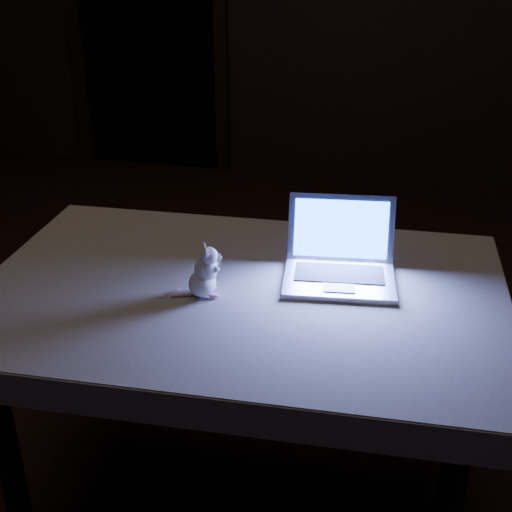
# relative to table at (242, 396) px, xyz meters

# --- Properties ---
(floor) EXTENTS (5.00, 5.00, 0.00)m
(floor) POSITION_rel_table_xyz_m (-0.20, 0.29, -0.34)
(floor) COLOR black
(floor) RESTS_ON ground
(doorway) EXTENTS (1.06, 0.36, 2.13)m
(doorway) POSITION_rel_table_xyz_m (-1.30, 2.79, 0.73)
(doorway) COLOR black
(doorway) RESTS_ON back_wall
(table) EXTENTS (1.29, 0.85, 0.67)m
(table) POSITION_rel_table_xyz_m (0.00, 0.00, 0.00)
(table) COLOR black
(table) RESTS_ON floor
(tablecloth) EXTENTS (1.36, 0.92, 0.08)m
(tablecloth) POSITION_rel_table_xyz_m (-0.00, 0.01, 0.30)
(tablecloth) COLOR beige
(tablecloth) RESTS_ON table
(laptop) EXTENTS (0.31, 0.28, 0.19)m
(laptop) POSITION_rel_table_xyz_m (0.24, 0.08, 0.44)
(laptop) COLOR #BBBABF
(laptop) RESTS_ON tablecloth
(plush_mouse) EXTENTS (0.11, 0.11, 0.14)m
(plush_mouse) POSITION_rel_table_xyz_m (-0.08, -0.06, 0.41)
(plush_mouse) COLOR white
(plush_mouse) RESTS_ON tablecloth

